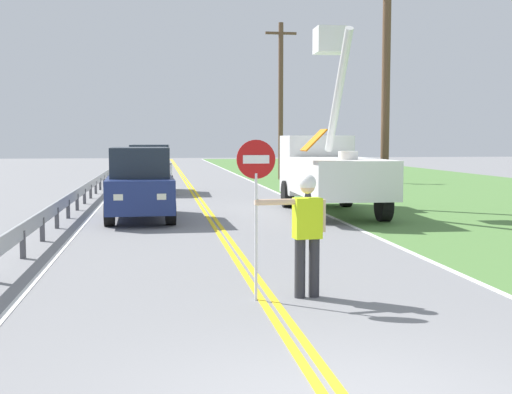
{
  "coord_description": "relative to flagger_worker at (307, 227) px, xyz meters",
  "views": [
    {
      "loc": [
        -1.56,
        -5.37,
        2.34
      ],
      "look_at": [
        0.35,
        7.82,
        1.2
      ],
      "focal_mm": 47.67,
      "sensor_mm": 36.0,
      "label": 1
    }
  ],
  "objects": [
    {
      "name": "oncoming_suv_nearest",
      "position": [
        -2.67,
        10.29,
        0.01
      ],
      "size": [
        2.0,
        4.65,
        2.1
      ],
      "color": "navy",
      "rests_on": "ground"
    },
    {
      "name": "grass_verge_right",
      "position": [
        11.01,
        15.68,
        -1.04
      ],
      "size": [
        16.0,
        110.0,
        0.01
      ],
      "primitive_type": "cube",
      "color": "#517F3D",
      "rests_on": "ground"
    },
    {
      "name": "guardrail_left_shoulder",
      "position": [
        -4.79,
        12.0,
        -0.53
      ],
      "size": [
        0.1,
        32.0,
        0.71
      ],
      "color": "#9EA0A3",
      "rests_on": "ground"
    },
    {
      "name": "utility_bucket_truck",
      "position": [
        3.23,
        11.38,
        0.38
      ],
      "size": [
        2.8,
        6.86,
        5.83
      ],
      "color": "white",
      "rests_on": "ground"
    },
    {
      "name": "edge_line_right",
      "position": [
        3.01,
        15.68,
        -1.04
      ],
      "size": [
        0.12,
        110.0,
        0.01
      ],
      "primitive_type": "cube",
      "color": "silver",
      "rests_on": "ground"
    },
    {
      "name": "utility_pole_near",
      "position": [
        5.41,
        12.32,
        3.01
      ],
      "size": [
        1.8,
        0.28,
        7.75
      ],
      "color": "brown",
      "rests_on": "ground"
    },
    {
      "name": "flagger_worker",
      "position": [
        0.0,
        0.0,
        0.0
      ],
      "size": [
        1.08,
        0.28,
        1.83
      ],
      "color": "#2D2D33",
      "rests_on": "ground"
    },
    {
      "name": "centerline_yellow_right",
      "position": [
        -0.5,
        15.68,
        -1.04
      ],
      "size": [
        0.11,
        110.0,
        0.01
      ],
      "primitive_type": "cube",
      "color": "yellow",
      "rests_on": "ground"
    },
    {
      "name": "stop_sign_paddle",
      "position": [
        -0.76,
        -0.08,
        0.66
      ],
      "size": [
        0.56,
        0.04,
        2.33
      ],
      "color": "silver",
      "rests_on": "ground"
    },
    {
      "name": "edge_line_left",
      "position": [
        -4.19,
        15.68,
        -1.04
      ],
      "size": [
        0.12,
        110.0,
        0.01
      ],
      "primitive_type": "cube",
      "color": "silver",
      "rests_on": "ground"
    },
    {
      "name": "oncoming_suv_second",
      "position": [
        -2.47,
        20.32,
        0.01
      ],
      "size": [
        2.03,
        4.66,
        2.1
      ],
      "color": "silver",
      "rests_on": "ground"
    },
    {
      "name": "utility_pole_mid",
      "position": [
        4.94,
        29.25,
        3.64
      ],
      "size": [
        1.8,
        0.28,
        9.0
      ],
      "color": "brown",
      "rests_on": "ground"
    },
    {
      "name": "centerline_yellow_left",
      "position": [
        -0.68,
        15.68,
        -1.04
      ],
      "size": [
        0.11,
        110.0,
        0.01
      ],
      "primitive_type": "cube",
      "color": "yellow",
      "rests_on": "ground"
    }
  ]
}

